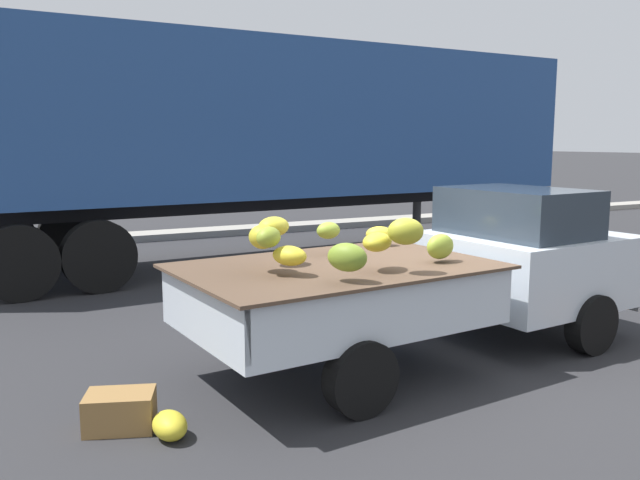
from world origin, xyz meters
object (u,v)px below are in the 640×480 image
(semi_trailer, at_px, (276,124))
(pickup_truck, at_px, (489,265))
(produce_crate, at_px, (120,411))
(fallen_banana_bunch_near_tailgate, at_px, (170,425))

(semi_trailer, bearing_deg, pickup_truck, -93.47)
(pickup_truck, xyz_separation_m, produce_crate, (-4.04, -0.43, -0.74))
(fallen_banana_bunch_near_tailgate, bearing_deg, semi_trailer, 60.81)
(pickup_truck, height_order, semi_trailer, semi_trailer)
(semi_trailer, bearing_deg, fallen_banana_bunch_near_tailgate, -122.60)
(semi_trailer, distance_m, produce_crate, 7.90)
(pickup_truck, distance_m, fallen_banana_bunch_near_tailgate, 3.89)
(pickup_truck, height_order, produce_crate, pickup_truck)
(fallen_banana_bunch_near_tailgate, height_order, produce_crate, produce_crate)
(pickup_truck, xyz_separation_m, fallen_banana_bunch_near_tailgate, (-3.74, -0.77, -0.78))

